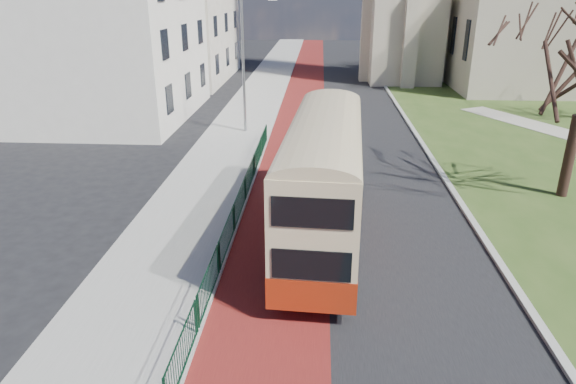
{
  "coord_description": "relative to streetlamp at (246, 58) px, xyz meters",
  "views": [
    {
      "loc": [
        0.08,
        -13.07,
        8.44
      ],
      "look_at": [
        -0.91,
        3.09,
        2.0
      ],
      "focal_mm": 32.0,
      "sensor_mm": 36.0,
      "label": 1
    }
  ],
  "objects": [
    {
      "name": "ground",
      "position": [
        4.35,
        -18.0,
        -4.59
      ],
      "size": [
        160.0,
        160.0,
        0.0
      ],
      "primitive_type": "plane",
      "color": "black",
      "rests_on": "ground"
    },
    {
      "name": "road_carriageway",
      "position": [
        5.85,
        2.0,
        -4.59
      ],
      "size": [
        9.0,
        120.0,
        0.01
      ],
      "primitive_type": "cube",
      "color": "black",
      "rests_on": "ground"
    },
    {
      "name": "bus_lane",
      "position": [
        3.15,
        2.0,
        -4.59
      ],
      "size": [
        3.4,
        120.0,
        0.01
      ],
      "primitive_type": "cube",
      "color": "#591414",
      "rests_on": "ground"
    },
    {
      "name": "pavement_west",
      "position": [
        -0.65,
        2.0,
        -4.53
      ],
      "size": [
        4.0,
        120.0,
        0.12
      ],
      "primitive_type": "cube",
      "color": "gray",
      "rests_on": "ground"
    },
    {
      "name": "kerb_west",
      "position": [
        1.35,
        2.0,
        -4.53
      ],
      "size": [
        0.25,
        120.0,
        0.13
      ],
      "primitive_type": "cube",
      "color": "#999993",
      "rests_on": "ground"
    },
    {
      "name": "kerb_east",
      "position": [
        10.45,
        4.0,
        -4.53
      ],
      "size": [
        0.25,
        80.0,
        0.13
      ],
      "primitive_type": "cube",
      "color": "#999993",
      "rests_on": "ground"
    },
    {
      "name": "pedestrian_railing",
      "position": [
        1.4,
        -14.0,
        -4.04
      ],
      "size": [
        0.07,
        24.0,
        1.12
      ],
      "color": "#0B341F",
      "rests_on": "ground"
    },
    {
      "name": "street_block_near",
      "position": [
        -9.65,
        4.0,
        1.92
      ],
      "size": [
        10.3,
        14.3,
        13.0
      ],
      "color": "silver",
      "rests_on": "ground"
    },
    {
      "name": "street_block_far",
      "position": [
        -9.65,
        20.0,
        1.17
      ],
      "size": [
        10.3,
        16.3,
        11.5
      ],
      "color": "beige",
      "rests_on": "ground"
    },
    {
      "name": "streetlamp",
      "position": [
        0.0,
        0.0,
        0.0
      ],
      "size": [
        2.13,
        0.18,
        8.0
      ],
      "color": "gray",
      "rests_on": "pavement_west"
    },
    {
      "name": "bus",
      "position": [
        4.64,
        -14.49,
        -2.13
      ],
      "size": [
        3.04,
        10.47,
        4.32
      ],
      "rotation": [
        0.0,
        0.0,
        -0.06
      ],
      "color": "maroon",
      "rests_on": "ground"
    }
  ]
}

